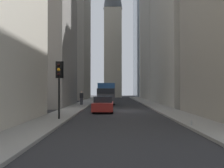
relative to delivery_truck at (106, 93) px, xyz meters
name	(u,v)px	position (x,y,z in m)	size (l,w,h in m)	color
ground_plane	(119,111)	(-12.06, -1.40, -1.46)	(135.00, 135.00, 0.00)	#262628
sidewalk_right	(70,110)	(-12.06, 3.10, -1.39)	(90.00, 2.20, 0.14)	gray
sidewalk_left	(167,110)	(-12.06, -5.90, -1.39)	(90.00, 2.20, 0.14)	gray
building_left_midfar	(196,19)	(-0.40, -11.99, 9.91)	(19.24, 10.50, 22.71)	#B7B2A5
building_left_far	(169,31)	(19.32, -12.00, 12.12)	(19.26, 10.00, 27.17)	#B7B2A5
building_right_midfar	(30,11)	(-4.06, 9.20, 10.10)	(12.25, 10.00, 23.12)	gray
building_right_far	(63,16)	(19.59, 9.20, 15.39)	(15.28, 10.00, 33.70)	gray
church_spire	(113,18)	(33.59, -0.84, 18.28)	(4.72, 4.72, 37.72)	beige
delivery_truck	(106,93)	(0.00, 0.00, 0.00)	(6.46, 2.25, 2.84)	#285699
sedan_red	(103,105)	(-13.42, 0.00, -0.80)	(4.30, 1.78, 1.42)	maroon
traffic_light_foreground	(59,76)	(-20.53, 2.61, 1.42)	(0.43, 0.52, 3.73)	black
pedestrian	(82,97)	(-3.49, 2.97, -0.41)	(0.26, 0.44, 1.67)	#33333D
discarded_bottle	(192,123)	(-23.95, -5.05, -1.21)	(0.07, 0.07, 0.27)	#999EA3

